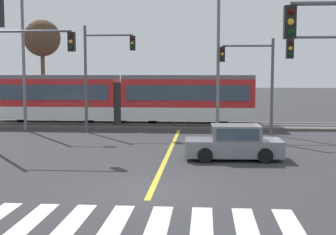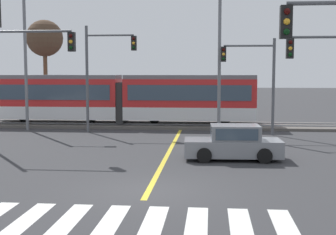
{
  "view_description": "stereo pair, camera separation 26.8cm",
  "coord_description": "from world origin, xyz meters",
  "px_view_note": "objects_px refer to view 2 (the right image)",
  "views": [
    {
      "loc": [
        1.71,
        -14.65,
        3.83
      ],
      "look_at": [
        -0.1,
        8.03,
        1.6
      ],
      "focal_mm": 50.0,
      "sensor_mm": 36.0,
      "label": 1
    },
    {
      "loc": [
        1.98,
        -14.62,
        3.83
      ],
      "look_at": [
        -0.1,
        8.03,
        1.6
      ],
      "focal_mm": 50.0,
      "sensor_mm": 36.0,
      "label": 2
    }
  ],
  "objects_px": {
    "traffic_light_mid_left": "(19,66)",
    "street_lamp_centre": "(222,50)",
    "light_rail_tram": "(122,97)",
    "street_lamp_west": "(29,52)",
    "traffic_light_far_right": "(255,72)",
    "bare_tree_far_west": "(45,39)",
    "sedan_crossing": "(233,144)",
    "traffic_light_far_left": "(103,64)"
  },
  "relations": [
    {
      "from": "light_rail_tram",
      "to": "sedan_crossing",
      "type": "bearing_deg",
      "value": -59.18
    },
    {
      "from": "traffic_light_mid_left",
      "to": "street_lamp_centre",
      "type": "height_order",
      "value": "street_lamp_centre"
    },
    {
      "from": "street_lamp_centre",
      "to": "bare_tree_far_west",
      "type": "relative_size",
      "value": 1.16
    },
    {
      "from": "traffic_light_mid_left",
      "to": "street_lamp_west",
      "type": "distance_m",
      "value": 8.5
    },
    {
      "from": "light_rail_tram",
      "to": "street_lamp_west",
      "type": "xyz_separation_m",
      "value": [
        -5.57,
        -2.87,
        3.07
      ]
    },
    {
      "from": "street_lamp_west",
      "to": "street_lamp_centre",
      "type": "relative_size",
      "value": 0.98
    },
    {
      "from": "traffic_light_far_right",
      "to": "street_lamp_west",
      "type": "distance_m",
      "value": 14.53
    },
    {
      "from": "street_lamp_centre",
      "to": "sedan_crossing",
      "type": "bearing_deg",
      "value": -87.78
    },
    {
      "from": "light_rail_tram",
      "to": "street_lamp_centre",
      "type": "bearing_deg",
      "value": -26.46
    },
    {
      "from": "traffic_light_far_right",
      "to": "sedan_crossing",
      "type": "bearing_deg",
      "value": -101.52
    },
    {
      "from": "traffic_light_far_left",
      "to": "traffic_light_far_right",
      "type": "relative_size",
      "value": 1.15
    },
    {
      "from": "light_rail_tram",
      "to": "traffic_light_far_left",
      "type": "distance_m",
      "value": 4.21
    },
    {
      "from": "traffic_light_far_left",
      "to": "bare_tree_far_west",
      "type": "height_order",
      "value": "bare_tree_far_west"
    },
    {
      "from": "traffic_light_mid_left",
      "to": "street_lamp_centre",
      "type": "xyz_separation_m",
      "value": [
        9.75,
        7.44,
        1.03
      ]
    },
    {
      "from": "sedan_crossing",
      "to": "bare_tree_far_west",
      "type": "distance_m",
      "value": 21.85
    },
    {
      "from": "light_rail_tram",
      "to": "traffic_light_far_right",
      "type": "xyz_separation_m",
      "value": [
        8.86,
        -3.95,
        1.77
      ]
    },
    {
      "from": "light_rail_tram",
      "to": "traffic_light_far_left",
      "type": "bearing_deg",
      "value": -99.14
    },
    {
      "from": "traffic_light_far_right",
      "to": "street_lamp_west",
      "type": "bearing_deg",
      "value": 175.72
    },
    {
      "from": "sedan_crossing",
      "to": "traffic_light_far_left",
      "type": "height_order",
      "value": "traffic_light_far_left"
    },
    {
      "from": "traffic_light_far_right",
      "to": "traffic_light_mid_left",
      "type": "bearing_deg",
      "value": -149.5
    },
    {
      "from": "traffic_light_far_right",
      "to": "street_lamp_centre",
      "type": "bearing_deg",
      "value": 165.18
    },
    {
      "from": "traffic_light_far_right",
      "to": "street_lamp_centre",
      "type": "height_order",
      "value": "street_lamp_centre"
    },
    {
      "from": "traffic_light_far_left",
      "to": "street_lamp_west",
      "type": "xyz_separation_m",
      "value": [
        -5.01,
        0.65,
        0.83
      ]
    },
    {
      "from": "light_rail_tram",
      "to": "traffic_light_far_right",
      "type": "distance_m",
      "value": 9.86
    },
    {
      "from": "street_lamp_centre",
      "to": "street_lamp_west",
      "type": "bearing_deg",
      "value": 177.45
    },
    {
      "from": "sedan_crossing",
      "to": "street_lamp_west",
      "type": "distance_m",
      "value": 16.36
    },
    {
      "from": "street_lamp_west",
      "to": "traffic_light_far_left",
      "type": "bearing_deg",
      "value": -7.4
    },
    {
      "from": "traffic_light_far_right",
      "to": "street_lamp_centre",
      "type": "relative_size",
      "value": 0.63
    },
    {
      "from": "traffic_light_mid_left",
      "to": "bare_tree_far_west",
      "type": "distance_m",
      "value": 15.22
    },
    {
      "from": "light_rail_tram",
      "to": "traffic_light_mid_left",
      "type": "bearing_deg",
      "value": -104.85
    },
    {
      "from": "light_rail_tram",
      "to": "traffic_light_far_right",
      "type": "relative_size",
      "value": 3.18
    },
    {
      "from": "bare_tree_far_west",
      "to": "street_lamp_west",
      "type": "bearing_deg",
      "value": -78.89
    },
    {
      "from": "bare_tree_far_west",
      "to": "traffic_light_far_left",
      "type": "bearing_deg",
      "value": -48.76
    },
    {
      "from": "street_lamp_centre",
      "to": "light_rail_tram",
      "type": "bearing_deg",
      "value": 153.54
    },
    {
      "from": "traffic_light_far_left",
      "to": "traffic_light_far_right",
      "type": "distance_m",
      "value": 9.45
    },
    {
      "from": "sedan_crossing",
      "to": "bare_tree_far_west",
      "type": "xyz_separation_m",
      "value": [
        -14.06,
        15.74,
        5.67
      ]
    },
    {
      "from": "sedan_crossing",
      "to": "bare_tree_far_west",
      "type": "relative_size",
      "value": 0.54
    },
    {
      "from": "traffic_light_mid_left",
      "to": "sedan_crossing",
      "type": "bearing_deg",
      "value": -6.88
    },
    {
      "from": "street_lamp_west",
      "to": "bare_tree_far_west",
      "type": "bearing_deg",
      "value": 101.11
    },
    {
      "from": "street_lamp_centre",
      "to": "bare_tree_far_west",
      "type": "bearing_deg",
      "value": 152.72
    },
    {
      "from": "light_rail_tram",
      "to": "bare_tree_far_west",
      "type": "bearing_deg",
      "value": 151.91
    },
    {
      "from": "sedan_crossing",
      "to": "traffic_light_mid_left",
      "type": "distance_m",
      "value": 10.71
    }
  ]
}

